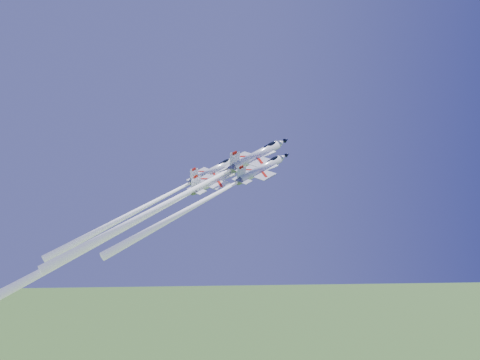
{
  "coord_description": "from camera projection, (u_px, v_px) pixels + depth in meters",
  "views": [
    {
      "loc": [
        -7.26,
        -121.05,
        89.19
      ],
      "look_at": [
        0.0,
        0.0,
        87.6
      ],
      "focal_mm": 40.0,
      "sensor_mm": 36.0,
      "label": 1
    }
  ],
  "objects": [
    {
      "name": "jet_slot",
      "position": [
        146.0,
        217.0,
        110.75
      ],
      "size": [
        36.61,
        27.2,
        39.49
      ],
      "rotation": [
        0.44,
        0.21,
        -0.96
      ],
      "color": "white"
    },
    {
      "name": "jet_right",
      "position": [
        210.0,
        197.0,
        106.96
      ],
      "size": [
        29.37,
        21.53,
        29.15
      ],
      "rotation": [
        0.44,
        0.21,
        -0.96
      ],
      "color": "white"
    },
    {
      "name": "jet_left",
      "position": [
        157.0,
        200.0,
        119.27
      ],
      "size": [
        31.9,
        23.57,
        33.29
      ],
      "rotation": [
        0.44,
        0.21,
        -0.96
      ],
      "color": "white"
    },
    {
      "name": "jet_lead",
      "position": [
        187.0,
        193.0,
        113.14
      ],
      "size": [
        38.87,
        28.79,
        41.13
      ],
      "rotation": [
        0.44,
        0.21,
        -0.96
      ],
      "color": "white"
    }
  ]
}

